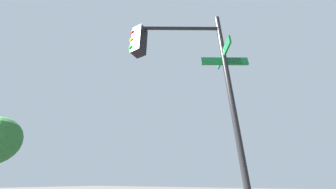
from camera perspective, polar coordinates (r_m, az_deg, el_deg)
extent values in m
cylinder|color=black|center=(3.79, 20.75, -6.03)|extent=(0.12, 0.12, 5.56)
cylinder|color=black|center=(4.91, 3.83, 20.71)|extent=(1.82, 1.12, 0.09)
cube|color=black|center=(4.63, -9.38, 16.78)|extent=(0.28, 0.28, 0.80)
sphere|color=red|center=(4.83, -11.01, 18.86)|extent=(0.18, 0.18, 0.18)
sphere|color=orange|center=(4.65, -11.28, 16.69)|extent=(0.18, 0.18, 0.18)
sphere|color=green|center=(4.49, -11.57, 14.36)|extent=(0.18, 0.18, 0.18)
cube|color=#0F5128|center=(4.40, 17.98, 10.26)|extent=(0.97, 0.59, 0.20)
cube|color=#0F5128|center=(4.53, 17.58, 12.50)|extent=(0.54, 0.88, 0.20)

